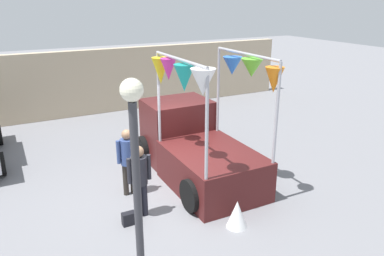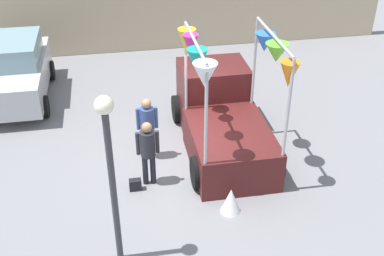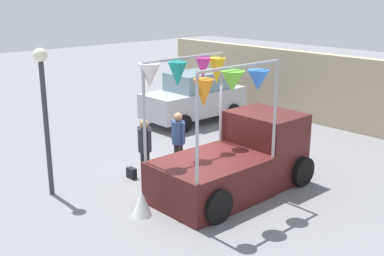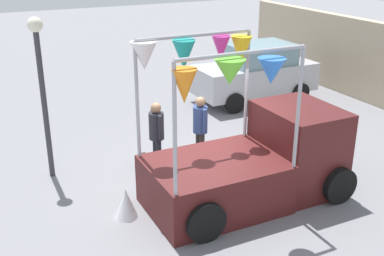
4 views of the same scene
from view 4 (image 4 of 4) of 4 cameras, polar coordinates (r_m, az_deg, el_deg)
ground_plane at (r=10.78m, az=1.10°, el=-6.20°), size 60.00×60.00×0.00m
vendor_truck at (r=9.86m, az=7.81°, el=-3.30°), size 2.40×4.10×3.33m
parked_car at (r=16.02m, az=7.55°, el=6.57°), size 1.88×4.00×1.88m
person_customer at (r=10.86m, az=-4.23°, el=-0.27°), size 0.53×0.34×1.65m
person_vendor at (r=11.18m, az=0.98°, el=0.50°), size 0.53×0.34×1.66m
handbag at (r=11.43m, az=-5.71°, el=-3.83°), size 0.28×0.16×0.28m
street_lamp at (r=10.63m, az=-17.48°, el=6.03°), size 0.32×0.32×3.56m
folded_kite_bundle_white at (r=9.38m, az=-7.82°, el=-8.81°), size 0.61×0.61×0.60m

